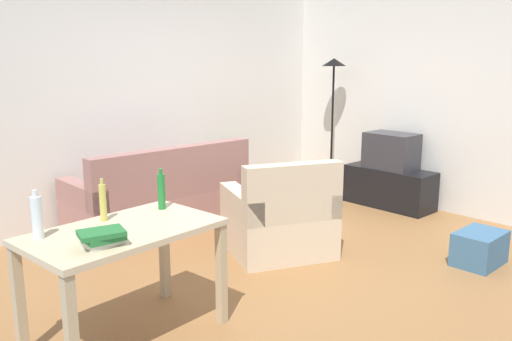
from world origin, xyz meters
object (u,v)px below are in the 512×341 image
Objects in this scene: couch at (162,200)px; torchiere_lamp at (333,89)px; storage_box at (479,248)px; book_stack at (103,237)px; tv_stand at (389,187)px; tv at (391,151)px; bottle_green at (161,191)px; potted_plant at (236,175)px; armchair at (280,221)px; bottle_clear at (37,217)px; desk at (124,245)px; bottle_squat at (103,202)px.

torchiere_lamp reaches higher than couch.
storage_box is 3.36m from book_stack.
tv is at bearing -90.00° from tv_stand.
potted_plant is at bearing 39.59° from bottle_green.
tv and armchair have the same top height.
bottle_clear is (-3.24, -1.98, 0.56)m from potted_plant.
armchair is at bearing 16.58° from book_stack.
bottle_clear is at bearing 96.04° from tv.
book_stack is (0.23, -0.37, -0.08)m from bottle_clear.
tv is (0.00, 0.00, 0.46)m from tv_stand.
desk reaches higher than potted_plant.
tv is at bearing -51.11° from potted_plant.
bottle_clear is at bearing 41.14° from couch.
book_stack is at bearing -148.02° from bottle_green.
bottle_green is (0.44, -0.02, 0.00)m from bottle_squat.
torchiere_lamp reaches higher than bottle_squat.
potted_plant is at bearing 34.60° from bottle_squat.
desk is at bearing 161.58° from storage_box.
bottle_green is (-2.35, -1.94, 0.56)m from potted_plant.
bottle_clear reaches higher than desk.
tv_stand is at bearing -150.94° from armchair.
bottle_clear is at bearing -148.53° from potted_plant.
couch is at bearing 57.92° from bottle_green.
bottle_squat is 1.00× the size of book_stack.
potted_plant is 1.94× the size of bottle_green.
bottle_green is at bearing 20.49° from desk.
bottle_green is (-2.53, 1.19, 0.74)m from storage_box.
tv is 2.00m from storage_box.
bottle_clear is (-4.45, -1.41, -0.52)m from torchiere_lamp.
bottle_clear is at bearing -172.42° from bottle_squat.
torchiere_lamp reaches higher than tv_stand.
couch is at bearing 41.14° from bottle_clear.
desk is 0.35m from book_stack.
tv is 1.25× the size of storage_box.
potted_plant is (-1.22, 1.51, -0.37)m from tv.
desk is (-3.99, -0.64, -0.05)m from tv.
tv is 2.04× the size of bottle_green.
torchiere_lamp reaches higher than desk.
torchiere_lamp is 4.25m from bottle_squat.
tv_stand is 3.65m from bottle_green.
armchair is (1.84, 0.41, -0.33)m from desk.
torchiere_lamp reaches higher than bottle_green.
torchiere_lamp reaches higher than book_stack.
bottle_squat is at bearing -145.40° from potted_plant.
bottle_green reaches higher than book_stack.
desk is 0.53m from bottle_green.
tv is 0.33× the size of torchiere_lamp.
bottle_clear is (-3.42, 1.15, 0.74)m from storage_box.
bottle_clear reaches higher than potted_plant.
armchair is (0.39, -1.42, 0.01)m from couch.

